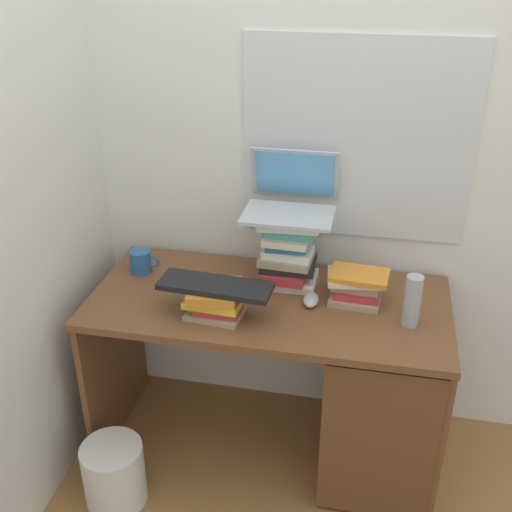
{
  "coord_description": "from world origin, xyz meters",
  "views": [
    {
      "loc": [
        0.37,
        -2.04,
        2.02
      ],
      "look_at": [
        -0.05,
        0.01,
        0.94
      ],
      "focal_mm": 43.49,
      "sensor_mm": 36.0,
      "label": 1
    }
  ],
  "objects_px": {
    "book_stack_keyboard_riser": "(215,300)",
    "laptop": "(291,197)",
    "keyboard": "(215,286)",
    "computer_mouse": "(311,300)",
    "water_bottle": "(412,301)",
    "book_stack_side": "(357,286)",
    "wastebasket": "(114,474)",
    "mug": "(141,261)",
    "desk": "(353,384)",
    "book_stack_tall": "(288,251)"
  },
  "relations": [
    {
      "from": "desk",
      "to": "keyboard",
      "type": "xyz_separation_m",
      "value": [
        -0.53,
        -0.12,
        0.46
      ]
    },
    {
      "from": "desk",
      "to": "mug",
      "type": "distance_m",
      "value": 1.01
    },
    {
      "from": "keyboard",
      "to": "wastebasket",
      "type": "relative_size",
      "value": 1.56
    },
    {
      "from": "computer_mouse",
      "to": "wastebasket",
      "type": "height_order",
      "value": "computer_mouse"
    },
    {
      "from": "laptop",
      "to": "water_bottle",
      "type": "bearing_deg",
      "value": -28.99
    },
    {
      "from": "computer_mouse",
      "to": "wastebasket",
      "type": "bearing_deg",
      "value": -149.26
    },
    {
      "from": "book_stack_tall",
      "to": "computer_mouse",
      "type": "bearing_deg",
      "value": -51.28
    },
    {
      "from": "laptop",
      "to": "keyboard",
      "type": "relative_size",
      "value": 0.83
    },
    {
      "from": "laptop",
      "to": "book_stack_keyboard_riser",
      "type": "bearing_deg",
      "value": -123.02
    },
    {
      "from": "book_stack_keyboard_riser",
      "to": "keyboard",
      "type": "distance_m",
      "value": 0.06
    },
    {
      "from": "water_bottle",
      "to": "mug",
      "type": "bearing_deg",
      "value": 170.83
    },
    {
      "from": "keyboard",
      "to": "wastebasket",
      "type": "bearing_deg",
      "value": -138.8
    },
    {
      "from": "keyboard",
      "to": "book_stack_keyboard_riser",
      "type": "bearing_deg",
      "value": -176.58
    },
    {
      "from": "computer_mouse",
      "to": "mug",
      "type": "height_order",
      "value": "mug"
    },
    {
      "from": "book_stack_side",
      "to": "water_bottle",
      "type": "xyz_separation_m",
      "value": [
        0.2,
        -0.13,
        0.04
      ]
    },
    {
      "from": "desk",
      "to": "book_stack_keyboard_riser",
      "type": "height_order",
      "value": "book_stack_keyboard_riser"
    },
    {
      "from": "mug",
      "to": "computer_mouse",
      "type": "bearing_deg",
      "value": -8.63
    },
    {
      "from": "keyboard",
      "to": "computer_mouse",
      "type": "relative_size",
      "value": 4.04
    },
    {
      "from": "book_stack_tall",
      "to": "computer_mouse",
      "type": "relative_size",
      "value": 2.83
    },
    {
      "from": "book_stack_keyboard_riser",
      "to": "water_bottle",
      "type": "height_order",
      "value": "water_bottle"
    },
    {
      "from": "water_bottle",
      "to": "laptop",
      "type": "bearing_deg",
      "value": 151.01
    },
    {
      "from": "desk",
      "to": "book_stack_side",
      "type": "bearing_deg",
      "value": 103.91
    },
    {
      "from": "desk",
      "to": "book_stack_side",
      "type": "height_order",
      "value": "book_stack_side"
    },
    {
      "from": "book_stack_keyboard_riser",
      "to": "mug",
      "type": "distance_m",
      "value": 0.46
    },
    {
      "from": "book_stack_tall",
      "to": "mug",
      "type": "relative_size",
      "value": 2.31
    },
    {
      "from": "book_stack_keyboard_riser",
      "to": "laptop",
      "type": "height_order",
      "value": "laptop"
    },
    {
      "from": "keyboard",
      "to": "wastebasket",
      "type": "xyz_separation_m",
      "value": [
        -0.36,
        -0.28,
        -0.74
      ]
    },
    {
      "from": "keyboard",
      "to": "mug",
      "type": "height_order",
      "value": "keyboard"
    },
    {
      "from": "computer_mouse",
      "to": "water_bottle",
      "type": "distance_m",
      "value": 0.39
    },
    {
      "from": "keyboard",
      "to": "water_bottle",
      "type": "relative_size",
      "value": 2.1
    },
    {
      "from": "computer_mouse",
      "to": "laptop",
      "type": "bearing_deg",
      "value": 120.11
    },
    {
      "from": "book_stack_side",
      "to": "book_stack_tall",
      "type": "bearing_deg",
      "value": 164.99
    },
    {
      "from": "laptop",
      "to": "computer_mouse",
      "type": "distance_m",
      "value": 0.41
    },
    {
      "from": "book_stack_keyboard_riser",
      "to": "laptop",
      "type": "relative_size",
      "value": 0.63
    },
    {
      "from": "book_stack_side",
      "to": "mug",
      "type": "relative_size",
      "value": 1.9
    },
    {
      "from": "book_stack_keyboard_riser",
      "to": "mug",
      "type": "relative_size",
      "value": 1.73
    },
    {
      "from": "book_stack_tall",
      "to": "laptop",
      "type": "height_order",
      "value": "laptop"
    },
    {
      "from": "keyboard",
      "to": "computer_mouse",
      "type": "xyz_separation_m",
      "value": [
        0.34,
        0.14,
        -0.1
      ]
    },
    {
      "from": "computer_mouse",
      "to": "book_stack_keyboard_riser",
      "type": "bearing_deg",
      "value": -157.56
    },
    {
      "from": "book_stack_side",
      "to": "computer_mouse",
      "type": "distance_m",
      "value": 0.19
    },
    {
      "from": "laptop",
      "to": "computer_mouse",
      "type": "relative_size",
      "value": 3.37
    },
    {
      "from": "book_stack_tall",
      "to": "laptop",
      "type": "bearing_deg",
      "value": 93.59
    },
    {
      "from": "wastebasket",
      "to": "keyboard",
      "type": "bearing_deg",
      "value": 37.28
    },
    {
      "from": "mug",
      "to": "desk",
      "type": "bearing_deg",
      "value": -8.38
    },
    {
      "from": "desk",
      "to": "book_stack_side",
      "type": "relative_size",
      "value": 5.78
    },
    {
      "from": "keyboard",
      "to": "mug",
      "type": "distance_m",
      "value": 0.47
    },
    {
      "from": "keyboard",
      "to": "computer_mouse",
      "type": "height_order",
      "value": "keyboard"
    },
    {
      "from": "book_stack_tall",
      "to": "wastebasket",
      "type": "bearing_deg",
      "value": -136.37
    },
    {
      "from": "mug",
      "to": "water_bottle",
      "type": "height_order",
      "value": "water_bottle"
    },
    {
      "from": "laptop",
      "to": "water_bottle",
      "type": "relative_size",
      "value": 1.75
    }
  ]
}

